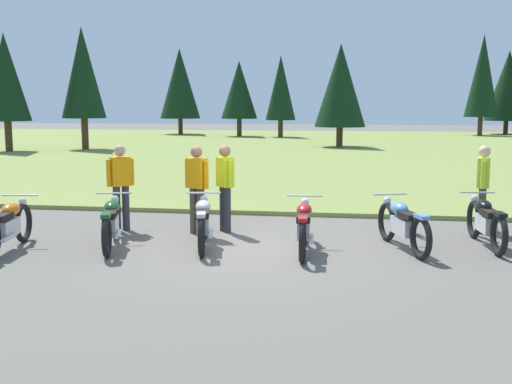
# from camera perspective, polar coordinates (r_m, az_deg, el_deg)

# --- Properties ---
(ground_plane) EXTENTS (140.00, 140.00, 0.00)m
(ground_plane) POSITION_cam_1_polar(r_m,az_deg,el_deg) (10.47, -0.51, -5.34)
(ground_plane) COLOR #605B54
(grass_moorland) EXTENTS (80.00, 44.00, 0.10)m
(grass_moorland) POSITION_cam_1_polar(r_m,az_deg,el_deg) (35.41, 6.23, 4.13)
(grass_moorland) COLOR olive
(grass_moorland) RESTS_ON ground
(forest_treeline) EXTENTS (35.96, 28.50, 7.85)m
(forest_treeline) POSITION_cam_1_polar(r_m,az_deg,el_deg) (46.39, 11.98, 9.84)
(forest_treeline) COLOR #47331E
(forest_treeline) RESTS_ON ground
(motorcycle_orange) EXTENTS (0.67, 2.09, 0.88)m
(motorcycle_orange) POSITION_cam_1_polar(r_m,az_deg,el_deg) (11.06, -21.98, -2.89)
(motorcycle_orange) COLOR black
(motorcycle_orange) RESTS_ON ground
(motorcycle_british_green) EXTENTS (0.81, 2.05, 0.88)m
(motorcycle_british_green) POSITION_cam_1_polar(r_m,az_deg,el_deg) (10.80, -13.24, -2.76)
(motorcycle_british_green) COLOR black
(motorcycle_british_green) RESTS_ON ground
(motorcycle_silver) EXTENTS (0.72, 2.08, 0.88)m
(motorcycle_silver) POSITION_cam_1_polar(r_m,az_deg,el_deg) (10.60, -4.92, -2.78)
(motorcycle_silver) COLOR black
(motorcycle_silver) RESTS_ON ground
(motorcycle_red) EXTENTS (0.62, 2.10, 0.88)m
(motorcycle_red) POSITION_cam_1_polar(r_m,az_deg,el_deg) (10.23, 4.46, -3.17)
(motorcycle_red) COLOR black
(motorcycle_red) RESTS_ON ground
(motorcycle_sky_blue) EXTENTS (0.88, 2.02, 0.88)m
(motorcycle_sky_blue) POSITION_cam_1_polar(r_m,az_deg,el_deg) (10.67, 13.43, -2.90)
(motorcycle_sky_blue) COLOR black
(motorcycle_sky_blue) RESTS_ON ground
(motorcycle_black) EXTENTS (0.62, 2.10, 0.88)m
(motorcycle_black) POSITION_cam_1_polar(r_m,az_deg,el_deg) (11.32, 20.50, -2.57)
(motorcycle_black) COLOR black
(motorcycle_black) RESTS_ON ground
(rider_checking_bike) EXTENTS (0.50, 0.36, 1.67)m
(rider_checking_bike) POSITION_cam_1_polar(r_m,az_deg,el_deg) (11.62, -5.50, 0.71)
(rider_checking_bike) COLOR #4C4233
(rider_checking_bike) RESTS_ON ground
(rider_in_hivis_vest) EXTENTS (0.44, 0.40, 1.67)m
(rider_in_hivis_vest) POSITION_cam_1_polar(r_m,az_deg,el_deg) (12.15, -12.42, 0.88)
(rider_in_hivis_vest) COLOR #2D2D38
(rider_in_hivis_vest) RESTS_ON ground
(rider_near_row_end) EXTENTS (0.39, 0.46, 1.67)m
(rider_near_row_end) POSITION_cam_1_polar(r_m,az_deg,el_deg) (11.78, -2.88, 0.84)
(rider_near_row_end) COLOR #2D2D38
(rider_near_row_end) RESTS_ON ground
(rider_with_back_turned) EXTENTS (0.29, 0.54, 1.67)m
(rider_with_back_turned) POSITION_cam_1_polar(r_m,az_deg,el_deg) (12.43, 20.27, 0.73)
(rider_with_back_turned) COLOR #4C4233
(rider_with_back_turned) RESTS_ON ground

